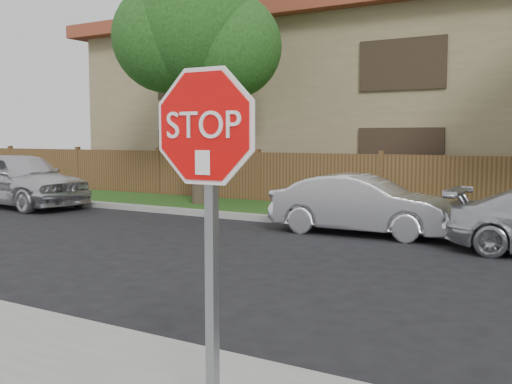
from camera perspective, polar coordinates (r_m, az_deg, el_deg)
The scene contains 4 objects.
tree_left at distance 17.87m, azimuth -5.79°, elevation 15.38°, with size 4.80×3.90×7.78m.
stop_sign at distance 3.70m, azimuth -4.69°, elevation 1.29°, with size 1.01×0.13×2.55m.
sedan_far_left at distance 19.08m, azimuth -21.61°, elevation 1.14°, with size 1.95×4.84×1.65m, color silver.
sedan_left at distance 12.96m, azimuth 10.11°, elevation -1.19°, with size 1.35×3.88×1.28m, color silver.
Camera 1 is at (1.64, -4.46, 2.09)m, focal length 42.00 mm.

